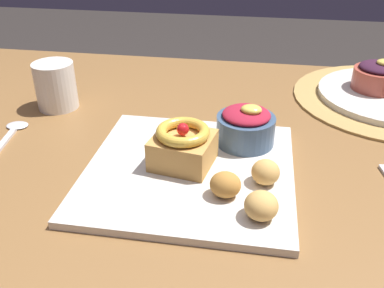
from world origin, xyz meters
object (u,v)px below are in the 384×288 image
(fritter_back, at_px, (261,206))
(coffee_mug, at_px, (56,86))
(cake_slice, at_px, (183,146))
(fritter_middle, at_px, (226,185))
(berry_ramekin, at_px, (246,126))
(front_plate, at_px, (190,170))
(spoon, at_px, (12,132))
(back_ramekin, at_px, (378,76))
(fritter_front, at_px, (266,172))

(fritter_back, distance_m, coffee_mug, 0.50)
(cake_slice, relative_size, fritter_middle, 2.34)
(cake_slice, relative_size, berry_ramekin, 1.05)
(front_plate, relative_size, cake_slice, 3.09)
(spoon, bearing_deg, coffee_mug, -24.97)
(cake_slice, bearing_deg, back_ramekin, 44.71)
(front_plate, relative_size, fritter_middle, 7.24)
(fritter_back, bearing_deg, fritter_middle, 141.78)
(berry_ramekin, bearing_deg, front_plate, -131.52)
(front_plate, relative_size, back_ramekin, 3.11)
(fritter_front, height_order, back_ramekin, back_ramekin)
(front_plate, height_order, spoon, front_plate)
(spoon, bearing_deg, front_plate, -110.77)
(front_plate, xyz_separation_m, spoon, (-0.33, 0.07, -0.00))
(cake_slice, xyz_separation_m, back_ramekin, (0.34, 0.34, 0.00))
(front_plate, distance_m, fritter_middle, 0.09)
(front_plate, height_order, coffee_mug, coffee_mug)
(front_plate, height_order, back_ramekin, back_ramekin)
(fritter_front, height_order, coffee_mug, coffee_mug)
(cake_slice, xyz_separation_m, fritter_front, (0.12, -0.03, -0.01))
(front_plate, xyz_separation_m, fritter_front, (0.11, -0.02, 0.02))
(fritter_back, distance_m, back_ramekin, 0.50)
(berry_ramekin, height_order, spoon, berry_ramekin)
(front_plate, distance_m, coffee_mug, 0.35)
(fritter_middle, bearing_deg, cake_slice, 135.35)
(berry_ramekin, height_order, fritter_front, berry_ramekin)
(coffee_mug, bearing_deg, berry_ramekin, -15.52)
(cake_slice, bearing_deg, spoon, 168.67)
(fritter_front, xyz_separation_m, spoon, (-0.44, 0.10, -0.03))
(berry_ramekin, height_order, back_ramekin, same)
(fritter_middle, bearing_deg, back_ramekin, 56.36)
(front_plate, xyz_separation_m, back_ramekin, (0.33, 0.35, 0.04))
(front_plate, xyz_separation_m, coffee_mug, (-0.30, 0.19, 0.04))
(back_ramekin, height_order, spoon, back_ramekin)
(front_plate, height_order, cake_slice, cake_slice)
(front_plate, bearing_deg, fritter_middle, -46.30)
(berry_ramekin, height_order, fritter_back, berry_ramekin)
(cake_slice, distance_m, fritter_front, 0.13)
(fritter_front, height_order, fritter_middle, same)
(fritter_front, relative_size, coffee_mug, 0.44)
(fritter_front, bearing_deg, fritter_middle, -143.46)
(fritter_middle, bearing_deg, fritter_front, 36.54)
(back_ramekin, bearing_deg, fritter_middle, -123.64)
(cake_slice, height_order, spoon, cake_slice)
(berry_ramekin, relative_size, fritter_front, 2.37)
(spoon, relative_size, coffee_mug, 1.39)
(back_ramekin, relative_size, spoon, 0.78)
(fritter_back, xyz_separation_m, back_ramekin, (0.22, 0.45, 0.02))
(berry_ramekin, bearing_deg, back_ramekin, 45.66)
(fritter_middle, bearing_deg, berry_ramekin, 83.23)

